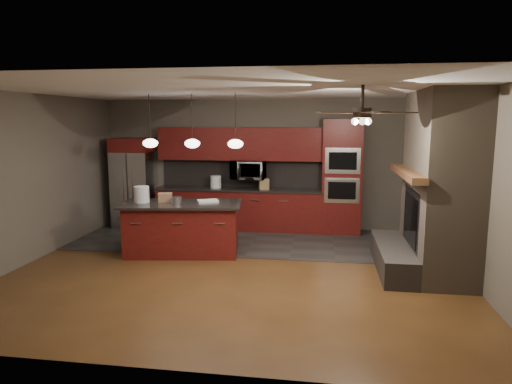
% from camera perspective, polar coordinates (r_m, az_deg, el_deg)
% --- Properties ---
extents(ground, '(7.00, 7.00, 0.00)m').
position_cam_1_polar(ground, '(7.37, -2.38, -9.66)').
color(ground, brown).
rests_on(ground, ground).
extents(ceiling, '(7.00, 6.00, 0.02)m').
position_cam_1_polar(ceiling, '(7.00, -2.53, 12.60)').
color(ceiling, white).
rests_on(ceiling, back_wall).
extents(back_wall, '(7.00, 0.02, 2.80)m').
position_cam_1_polar(back_wall, '(9.99, 0.83, 3.49)').
color(back_wall, '#63594F').
rests_on(back_wall, ground).
extents(right_wall, '(0.02, 6.00, 2.80)m').
position_cam_1_polar(right_wall, '(7.25, 25.82, 0.50)').
color(right_wall, '#63594F').
rests_on(right_wall, ground).
extents(left_wall, '(0.02, 6.00, 2.80)m').
position_cam_1_polar(left_wall, '(8.45, -26.47, 1.53)').
color(left_wall, '#63594F').
rests_on(left_wall, ground).
extents(slate_tile_patch, '(7.00, 2.40, 0.01)m').
position_cam_1_polar(slate_tile_patch, '(9.07, -0.22, -6.04)').
color(slate_tile_patch, '#312F2C').
rests_on(slate_tile_patch, ground).
extents(fireplace_column, '(1.30, 2.10, 2.80)m').
position_cam_1_polar(fireplace_column, '(7.53, 21.52, 0.26)').
color(fireplace_column, '#726451').
rests_on(fireplace_column, ground).
extents(back_cabinetry, '(3.59, 0.64, 2.20)m').
position_cam_1_polar(back_cabinetry, '(9.88, -2.11, 0.47)').
color(back_cabinetry, '#601A11').
rests_on(back_cabinetry, ground).
extents(oven_tower, '(0.80, 0.63, 2.38)m').
position_cam_1_polar(oven_tower, '(9.63, 10.66, 1.88)').
color(oven_tower, '#601A11').
rests_on(oven_tower, ground).
extents(microwave, '(0.73, 0.41, 0.50)m').
position_cam_1_polar(microwave, '(9.80, -0.97, 2.80)').
color(microwave, silver).
rests_on(microwave, back_cabinetry).
extents(refrigerator, '(0.83, 0.75, 1.97)m').
position_cam_1_polar(refrigerator, '(10.44, -14.97, 1.13)').
color(refrigerator, silver).
rests_on(refrigerator, ground).
extents(kitchen_island, '(2.19, 1.23, 0.92)m').
position_cam_1_polar(kitchen_island, '(8.18, -9.22, -4.51)').
color(kitchen_island, '#601A11').
rests_on(kitchen_island, ground).
extents(white_bucket, '(0.31, 0.31, 0.29)m').
position_cam_1_polar(white_bucket, '(8.27, -14.11, -0.28)').
color(white_bucket, silver).
rests_on(white_bucket, kitchen_island).
extents(paint_can, '(0.19, 0.19, 0.12)m').
position_cam_1_polar(paint_can, '(8.04, -9.91, -1.02)').
color(paint_can, '#AAAAAF').
rests_on(paint_can, kitchen_island).
extents(paint_tray, '(0.42, 0.37, 0.04)m').
position_cam_1_polar(paint_tray, '(8.12, -6.03, -1.13)').
color(paint_tray, white).
rests_on(paint_tray, kitchen_island).
extents(cardboard_box, '(0.28, 0.24, 0.15)m').
position_cam_1_polar(cardboard_box, '(8.26, -11.27, -0.67)').
color(cardboard_box, '#8F6849').
rests_on(cardboard_box, kitchen_island).
extents(counter_bucket, '(0.29, 0.29, 0.26)m').
position_cam_1_polar(counter_bucket, '(9.92, -5.05, 1.28)').
color(counter_bucket, white).
rests_on(counter_bucket, back_cabinetry).
extents(counter_box, '(0.24, 0.21, 0.23)m').
position_cam_1_polar(counter_box, '(9.68, 1.00, 1.01)').
color(counter_box, tan).
rests_on(counter_box, back_cabinetry).
extents(pendant_left, '(0.26, 0.26, 0.92)m').
position_cam_1_polar(pendant_left, '(8.14, -13.07, 5.99)').
color(pendant_left, black).
rests_on(pendant_left, ceiling).
extents(pendant_center, '(0.26, 0.26, 0.92)m').
position_cam_1_polar(pendant_center, '(7.89, -7.97, 6.05)').
color(pendant_center, black).
rests_on(pendant_center, ceiling).
extents(pendant_right, '(0.26, 0.26, 0.92)m').
position_cam_1_polar(pendant_right, '(7.71, -2.59, 6.06)').
color(pendant_right, black).
rests_on(pendant_right, ceiling).
extents(ceiling_fan, '(1.27, 1.33, 0.41)m').
position_cam_1_polar(ceiling_fan, '(6.08, 13.12, 9.70)').
color(ceiling_fan, black).
rests_on(ceiling_fan, ceiling).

